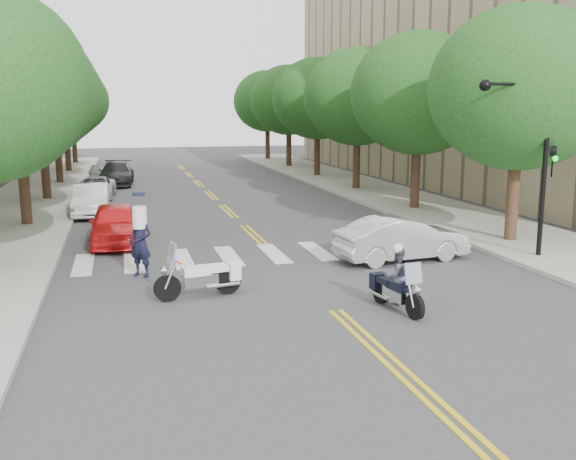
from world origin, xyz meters
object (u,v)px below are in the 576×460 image
object	(u,v)px
motorcycle_parked	(206,277)
officer_standing	(141,243)
motorcycle_police	(396,280)
convertible	(401,239)

from	to	relation	value
motorcycle_parked	officer_standing	xyz separation A→B (m)	(-1.56, 2.53, 0.47)
motorcycle_police	motorcycle_parked	size ratio (longest dim) A/B	0.89
officer_standing	motorcycle_parked	bearing A→B (deg)	-19.87
motorcycle_parked	convertible	bearing A→B (deg)	-81.14
convertible	motorcycle_parked	bearing A→B (deg)	103.73
motorcycle_police	convertible	size ratio (longest dim) A/B	0.47
motorcycle_parked	officer_standing	world-z (taller)	officer_standing
motorcycle_parked	motorcycle_police	bearing A→B (deg)	-129.51
officer_standing	motorcycle_police	bearing A→B (deg)	-0.93
convertible	officer_standing	bearing A→B (deg)	83.01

